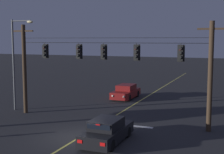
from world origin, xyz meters
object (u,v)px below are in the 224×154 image
object	(u,v)px
traffic_light_centre	(103,52)
car_waiting_near_lane	(107,131)
traffic_light_right_inner	(136,53)
traffic_light_left_inner	(79,52)
street_lamp_corner	(17,56)
car_oncoming_lead	(126,92)
traffic_light_rightmost	(181,53)
traffic_light_leftmost	(45,51)

from	to	relation	value
traffic_light_centre	car_waiting_near_lane	world-z (taller)	traffic_light_centre
traffic_light_right_inner	traffic_light_left_inner	bearing A→B (deg)	180.00
traffic_light_left_inner	street_lamp_corner	size ratio (longest dim) A/B	0.16
traffic_light_right_inner	street_lamp_corner	distance (m)	10.57
traffic_light_left_inner	traffic_light_centre	bearing A→B (deg)	0.00
traffic_light_right_inner	car_oncoming_lead	world-z (taller)	traffic_light_right_inner
traffic_light_rightmost	car_oncoming_lead	world-z (taller)	traffic_light_rightmost
traffic_light_leftmost	traffic_light_left_inner	bearing A→B (deg)	0.00
traffic_light_rightmost	traffic_light_centre	bearing A→B (deg)	180.00
traffic_light_leftmost	car_oncoming_lead	world-z (taller)	traffic_light_leftmost
car_waiting_near_lane	traffic_light_centre	bearing A→B (deg)	115.66
car_oncoming_lead	street_lamp_corner	bearing A→B (deg)	-128.24
traffic_light_left_inner	traffic_light_rightmost	distance (m)	7.46
traffic_light_right_inner	street_lamp_corner	bearing A→B (deg)	176.47
traffic_light_rightmost	street_lamp_corner	world-z (taller)	street_lamp_corner
traffic_light_right_inner	traffic_light_rightmost	world-z (taller)	same
traffic_light_rightmost	car_oncoming_lead	distance (m)	12.21
traffic_light_leftmost	car_waiting_near_lane	bearing A→B (deg)	-32.53
street_lamp_corner	traffic_light_centre	bearing A→B (deg)	-4.60
street_lamp_corner	car_oncoming_lead	bearing A→B (deg)	51.76
traffic_light_right_inner	car_oncoming_lead	bearing A→B (deg)	113.31
traffic_light_rightmost	car_oncoming_lead	bearing A→B (deg)	127.40
traffic_light_centre	car_oncoming_lead	bearing A→B (deg)	99.06
traffic_light_left_inner	traffic_light_centre	xyz separation A→B (m)	(1.98, 0.00, 0.00)
car_waiting_near_lane	street_lamp_corner	bearing A→B (deg)	153.29
traffic_light_right_inner	traffic_light_leftmost	bearing A→B (deg)	180.00
car_waiting_near_lane	traffic_light_rightmost	bearing A→B (deg)	53.60
traffic_light_rightmost	car_oncoming_lead	size ratio (longest dim) A/B	0.28
traffic_light_rightmost	street_lamp_corner	distance (m)	13.58
traffic_light_leftmost	traffic_light_left_inner	world-z (taller)	same
traffic_light_left_inner	traffic_light_rightmost	world-z (taller)	same
traffic_light_left_inner	traffic_light_right_inner	xyz separation A→B (m)	(4.44, 0.00, 0.00)
street_lamp_corner	traffic_light_left_inner	bearing A→B (deg)	-6.08
traffic_light_left_inner	street_lamp_corner	bearing A→B (deg)	173.92
traffic_light_leftmost	traffic_light_right_inner	bearing A→B (deg)	0.00
traffic_light_left_inner	traffic_light_rightmost	xyz separation A→B (m)	(7.46, 0.00, 0.00)
traffic_light_leftmost	street_lamp_corner	size ratio (longest dim) A/B	0.16
street_lamp_corner	car_waiting_near_lane	bearing A→B (deg)	-26.71
traffic_light_right_inner	street_lamp_corner	world-z (taller)	street_lamp_corner
traffic_light_centre	car_oncoming_lead	world-z (taller)	traffic_light_centre
traffic_light_left_inner	traffic_light_centre	size ratio (longest dim) A/B	1.00
traffic_light_right_inner	car_waiting_near_lane	xyz separation A→B (m)	(-0.30, -4.50, -4.35)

